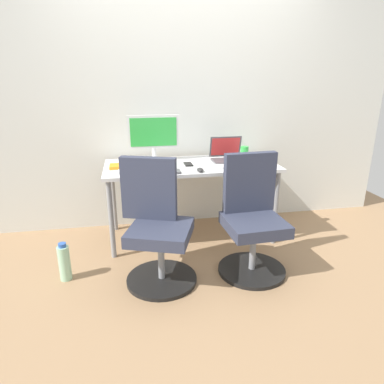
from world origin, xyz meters
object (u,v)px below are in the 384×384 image
coffee_mug (244,151)px  office_chair_right (252,220)px  office_chair_left (157,228)px  desktop_monitor (154,135)px  open_laptop (227,155)px  water_bottle_on_floor (64,262)px

coffee_mug → office_chair_right: bearing=-104.2°
office_chair_left → office_chair_right: bearing=0.3°
desktop_monitor → open_laptop: 0.73m
open_laptop → office_chair_right: bearing=-90.2°
open_laptop → water_bottle_on_floor: bearing=-155.9°
water_bottle_on_floor → open_laptop: open_laptop is taller
office_chair_left → desktop_monitor: 1.04m
office_chair_left → water_bottle_on_floor: (-0.71, 0.10, -0.28)m
water_bottle_on_floor → desktop_monitor: (0.77, 0.77, 0.83)m
desktop_monitor → coffee_mug: bearing=4.3°
desktop_monitor → open_laptop: desktop_monitor is taller
water_bottle_on_floor → desktop_monitor: size_ratio=0.65×
office_chair_right → office_chair_left: bearing=-179.7°
office_chair_right → desktop_monitor: (-0.69, 0.87, 0.56)m
office_chair_left → desktop_monitor: (0.06, 0.87, 0.56)m
office_chair_left → office_chair_right: (0.75, 0.00, 0.00)m
office_chair_left → water_bottle_on_floor: size_ratio=3.03×
open_laptop → coffee_mug: open_laptop is taller
water_bottle_on_floor → coffee_mug: coffee_mug is taller
coffee_mug → desktop_monitor: bearing=-175.7°
office_chair_right → desktop_monitor: desktop_monitor is taller
office_chair_left → water_bottle_on_floor: 0.77m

